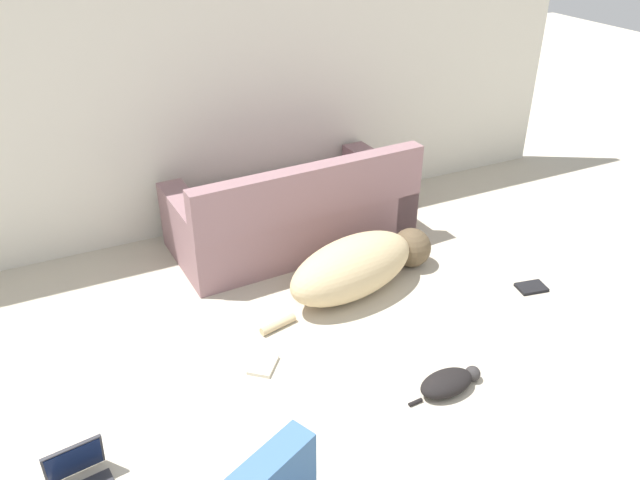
# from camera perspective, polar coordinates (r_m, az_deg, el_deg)

# --- Properties ---
(wall_back) EXTENTS (6.95, 0.06, 2.49)m
(wall_back) POSITION_cam_1_polar(r_m,az_deg,el_deg) (5.03, -11.40, 14.02)
(wall_back) COLOR beige
(wall_back) RESTS_ON ground_plane
(couch) EXTENTS (1.93, 0.99, 0.80)m
(couch) POSITION_cam_1_polar(r_m,az_deg,el_deg) (5.02, -2.50, 2.39)
(couch) COLOR gray
(couch) RESTS_ON ground_plane
(dog) EXTENTS (1.54, 0.70, 0.43)m
(dog) POSITION_cam_1_polar(r_m,az_deg,el_deg) (4.45, 3.62, -2.32)
(dog) COLOR tan
(dog) RESTS_ON ground_plane
(cat) EXTENTS (0.51, 0.21, 0.12)m
(cat) POSITION_cam_1_polar(r_m,az_deg,el_deg) (3.78, 11.68, -12.63)
(cat) COLOR black
(cat) RESTS_ON ground_plane
(laptop_open) EXTENTS (0.32, 0.35, 0.25)m
(laptop_open) POSITION_cam_1_polar(r_m,az_deg,el_deg) (3.43, -21.14, -19.50)
(laptop_open) COLOR #2D2D33
(laptop_open) RESTS_ON ground_plane
(book_black) EXTENTS (0.23, 0.18, 0.02)m
(book_black) POSITION_cam_1_polar(r_m,az_deg,el_deg) (4.81, 18.76, -4.13)
(book_black) COLOR black
(book_black) RESTS_ON ground_plane
(book_cream) EXTENTS (0.24, 0.24, 0.02)m
(book_cream) POSITION_cam_1_polar(r_m,az_deg,el_deg) (3.91, -5.24, -11.30)
(book_cream) COLOR beige
(book_cream) RESTS_ON ground_plane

